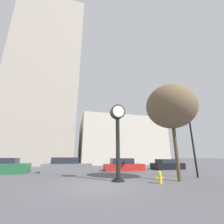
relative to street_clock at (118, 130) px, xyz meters
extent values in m
plane|color=#515156|center=(-1.38, -1.19, -3.29)|extent=(200.00, 200.00, 0.00)
cube|color=#ADA393|center=(-9.07, 22.81, 14.39)|extent=(13.35, 12.00, 35.35)
cube|color=beige|center=(7.64, 22.81, 1.46)|extent=(17.44, 12.00, 9.50)
cylinder|color=black|center=(0.00, 0.00, -3.23)|extent=(0.80, 0.80, 0.12)
cylinder|color=black|center=(0.00, 0.00, -3.12)|extent=(0.54, 0.54, 0.10)
cylinder|color=black|center=(0.00, 0.00, -1.13)|extent=(0.27, 0.27, 3.87)
cylinder|color=black|center=(0.00, 0.00, 1.31)|extent=(1.01, 0.46, 1.01)
cylinder|color=white|center=(0.00, -0.24, 1.31)|extent=(0.83, 0.02, 0.83)
cylinder|color=white|center=(0.00, 0.24, 1.31)|extent=(0.83, 0.02, 0.83)
sphere|color=black|center=(0.00, 0.00, 1.88)|extent=(0.12, 0.12, 0.12)
cube|color=#236038|center=(-8.72, 6.92, -2.84)|extent=(3.94, 1.78, 0.90)
cube|color=#232833|center=(-8.91, 6.92, -2.15)|extent=(2.17, 1.56, 0.49)
cube|color=slate|center=(-3.18, 6.89, -2.88)|extent=(4.89, 2.15, 0.82)
cube|color=#232833|center=(-3.42, 6.90, -2.17)|extent=(2.73, 1.80, 0.60)
cube|color=red|center=(2.87, 6.90, -2.93)|extent=(4.49, 1.98, 0.72)
cube|color=#232833|center=(2.65, 6.92, -2.27)|extent=(2.50, 1.66, 0.60)
cube|color=black|center=(8.63, 7.07, -2.92)|extent=(3.98, 1.94, 0.74)
cube|color=#232833|center=(8.43, 7.06, -2.32)|extent=(2.22, 1.64, 0.46)
cylinder|color=yellow|center=(2.15, -1.39, -3.01)|extent=(0.22, 0.22, 0.55)
sphere|color=yellow|center=(2.15, -1.39, -2.70)|extent=(0.21, 0.21, 0.21)
cylinder|color=yellow|center=(1.97, -1.39, -2.98)|extent=(0.14, 0.08, 0.08)
cylinder|color=yellow|center=(2.33, -1.39, -2.98)|extent=(0.14, 0.08, 0.08)
cylinder|color=black|center=(6.31, 0.10, 0.06)|extent=(0.14, 0.14, 6.70)
cylinder|color=black|center=(6.31, 0.70, 3.31)|extent=(0.11, 1.20, 0.11)
ellipsoid|color=silver|center=(6.31, 1.30, 3.21)|extent=(0.36, 0.60, 0.24)
cylinder|color=brown|center=(3.86, -0.94, -1.29)|extent=(0.24, 0.24, 4.00)
ellipsoid|color=brown|center=(3.86, -0.94, 1.79)|extent=(3.60, 3.60, 3.24)
camera|label=1|loc=(-3.14, -9.89, -1.74)|focal=24.00mm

